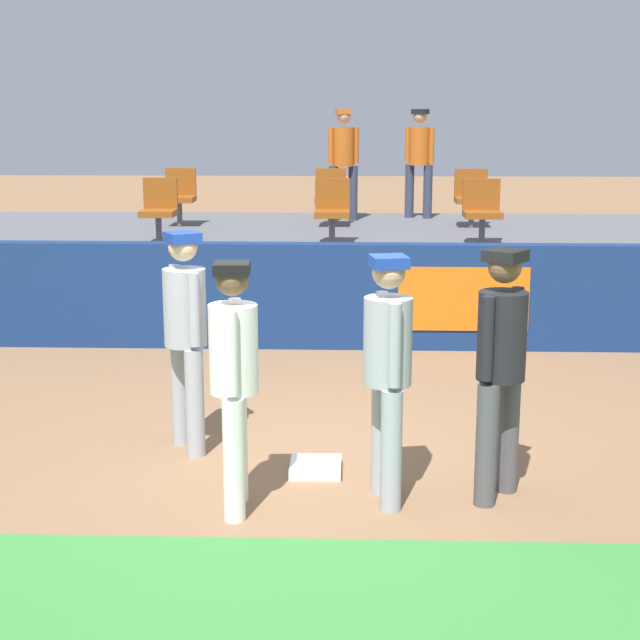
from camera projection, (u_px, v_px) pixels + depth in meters
name	position (u px, v px, depth m)	size (l,w,h in m)	color
ground_plane	(299.00, 469.00, 7.75)	(60.00, 60.00, 0.00)	#846042
first_base	(316.00, 467.00, 7.68)	(0.40, 0.40, 0.08)	white
player_fielder_home	(235.00, 370.00, 6.75)	(0.36, 0.56, 1.79)	white
player_runner_visitor	(185.00, 326.00, 7.96)	(0.48, 0.48, 1.83)	#9EA3AD
player_coach_visitor	(387.00, 362.00, 6.91)	(0.40, 0.50, 1.81)	#9EA3AD
player_umpire	(501.00, 357.00, 6.97)	(0.49, 0.49, 1.84)	#4C4C51
field_wall	(318.00, 296.00, 11.40)	(18.00, 0.26, 1.24)	navy
bleacher_platform	(324.00, 268.00, 13.93)	(18.00, 4.80, 1.02)	#59595E
seat_back_right	(471.00, 195.00, 14.30)	(0.48, 0.44, 0.84)	#4C4C51
seat_front_center	(332.00, 208.00, 12.61)	(0.45, 0.44, 0.84)	#4C4C51
seat_front_right	(482.00, 208.00, 12.55)	(0.48, 0.44, 0.84)	#4C4C51
seat_back_center	(330.00, 194.00, 14.37)	(0.45, 0.44, 0.84)	#4C4C51
seat_front_left	(159.00, 207.00, 12.69)	(0.44, 0.44, 0.84)	#4C4C51
seat_back_left	(180.00, 194.00, 14.44)	(0.45, 0.44, 0.84)	#4C4C51
spectator_hooded	(343.00, 156.00, 14.94)	(0.47, 0.37, 1.69)	#33384C
spectator_capped	(419.00, 155.00, 15.28)	(0.45, 0.41, 1.69)	#33384C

